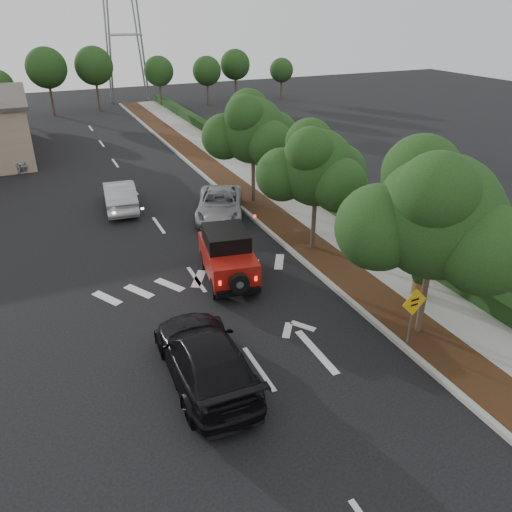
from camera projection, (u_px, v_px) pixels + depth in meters
ground at (259, 368)px, 15.01m from camera, size 120.00×120.00×0.00m
curb at (244, 210)px, 26.44m from camera, size 0.20×70.00×0.15m
planting_strip at (261, 207)px, 26.81m from camera, size 1.80×70.00×0.12m
sidewalk at (292, 202)px, 27.51m from camera, size 2.00×70.00×0.12m
hedge at (314, 193)px, 27.87m from camera, size 0.80×70.00×0.80m
transmission_tower at (131, 102)px, 56.30m from camera, size 7.00×4.00×28.00m
street_tree_near at (417, 333)px, 16.66m from camera, size 3.80×3.80×5.92m
street_tree_mid at (312, 249)px, 22.36m from camera, size 3.20×3.20×5.32m
street_tree_far at (253, 202)px, 27.65m from camera, size 3.40×3.40×5.62m
light_pole_a at (13, 167)px, 33.80m from camera, size 2.00×0.22×9.00m
red_jeep at (227, 254)px, 19.59m from camera, size 2.32×4.11×2.03m
silver_suv_ahead at (220, 204)px, 25.51m from camera, size 4.01×5.39×1.36m
black_suv_oncoming at (205, 358)px, 14.27m from camera, size 2.26×5.29×1.52m
silver_sedan_oncoming at (120, 195)px, 26.53m from camera, size 2.02×4.65×1.49m
speed_hump_sign at (413, 309)px, 15.37m from camera, size 0.96×0.09×2.03m
terracotta_planter at (421, 278)px, 18.33m from camera, size 0.70×0.70×1.21m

